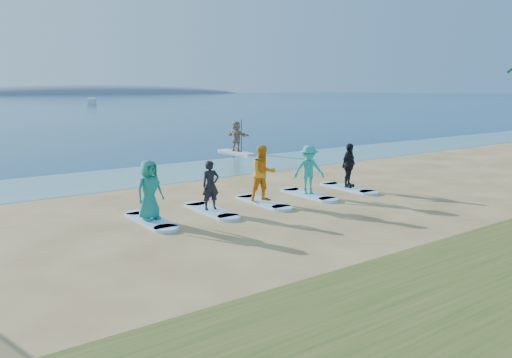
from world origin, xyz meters
TOP-DOWN VIEW (x-y plane):
  - ground at (0.00, 0.00)m, footprint 600.00×600.00m
  - shallow_water at (0.00, 10.50)m, footprint 600.00×600.00m
  - island_ridge at (95.00, 300.00)m, footprint 220.00×56.00m
  - paddleboard at (7.70, 14.53)m, footprint 0.87×3.04m
  - paddleboarder at (7.70, 14.53)m, footprint 0.90×1.75m
  - boat_offshore_b at (29.55, 109.38)m, footprint 3.73×6.10m
  - surfboard_0 at (-2.99, 2.99)m, footprint 0.70×2.20m
  - student_0 at (-2.99, 2.99)m, footprint 0.95×0.72m
  - surfboard_1 at (-0.94, 2.99)m, footprint 0.70×2.20m
  - student_1 at (-0.94, 2.99)m, footprint 0.61×0.44m
  - surfboard_2 at (1.12, 2.99)m, footprint 0.70×2.20m
  - student_2 at (1.12, 2.99)m, footprint 1.05×0.89m
  - surfboard_3 at (3.17, 2.99)m, footprint 0.70×2.20m
  - student_3 at (3.17, 2.99)m, footprint 1.31×1.06m
  - surfboard_4 at (5.22, 2.99)m, footprint 0.70×2.20m
  - student_4 at (5.22, 2.99)m, footprint 1.08×0.72m

SIDE VIEW (x-z plane):
  - ground at x=0.00m, z-range 0.00..0.00m
  - island_ridge at x=95.00m, z-range -9.00..9.00m
  - boat_offshore_b at x=29.55m, z-range -0.72..0.72m
  - shallow_water at x=0.00m, z-range 0.01..0.01m
  - surfboard_0 at x=-2.99m, z-range 0.00..0.09m
  - surfboard_1 at x=-0.94m, z-range 0.00..0.09m
  - surfboard_2 at x=1.12m, z-range 0.00..0.09m
  - surfboard_3 at x=3.17m, z-range 0.00..0.09m
  - surfboard_4 at x=5.22m, z-range 0.00..0.09m
  - paddleboard at x=7.70m, z-range 0.00..0.12m
  - student_1 at x=-0.94m, z-range 0.09..1.64m
  - student_4 at x=5.22m, z-range 0.09..1.79m
  - student_0 at x=-2.99m, z-range 0.09..1.84m
  - student_3 at x=3.17m, z-range 0.09..1.85m
  - paddleboarder at x=7.70m, z-range 0.12..1.93m
  - student_2 at x=1.12m, z-range 0.09..1.98m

